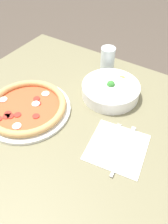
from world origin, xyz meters
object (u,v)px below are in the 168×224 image
pizza (27,107)px  bowl (111,89)px  glass (108,60)px  knife (123,152)px  fork (110,143)px

pizza → bowl: bearing=48.0°
pizza → glass: (0.13, 0.39, 0.04)m
knife → fork: bearing=76.5°
pizza → fork: size_ratio=1.79×
pizza → knife: pizza is taller
fork → knife: (0.05, -0.01, -0.00)m
bowl → pizza: bearing=-132.0°
bowl → fork: (0.11, -0.22, -0.03)m
pizza → glass: size_ratio=2.85×
bowl → knife: (0.17, -0.23, -0.03)m
knife → glass: glass is taller
fork → glass: glass is taller
knife → glass: bearing=29.7°
pizza → knife: size_ratio=1.53×
pizza → bowl: 0.33m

